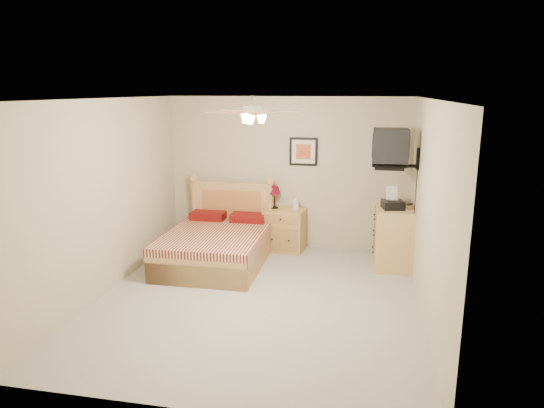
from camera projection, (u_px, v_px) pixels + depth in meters
The scene contains 17 objects.
floor at pixel (258, 299), 6.17m from camera, with size 4.50×4.50×0.00m, color gray.
ceiling at pixel (256, 99), 5.60m from camera, with size 4.00×4.50×0.04m, color white.
wall_back at pixel (287, 173), 8.03m from camera, with size 4.00×0.04×2.50m, color tan.
wall_front at pixel (192, 270), 3.74m from camera, with size 4.00×0.04×2.50m, color tan.
wall_left at pixel (106, 197), 6.26m from camera, with size 0.04×4.50×2.50m, color tan.
wall_right at pixel (428, 212), 5.51m from camera, with size 0.04×4.50×2.50m, color tan.
bed at pixel (215, 226), 7.27m from camera, with size 1.43×1.88×1.22m, color tan, non-canonical shape.
nightstand at pixel (285, 230), 8.01m from camera, with size 0.64×0.48×0.69m, color #A77532.
table_lamp at pixel (275, 197), 7.96m from camera, with size 0.20×0.20×0.38m, color #5F0817, non-canonical shape.
lotion_bottle at pixel (296, 203), 7.83m from camera, with size 0.09×0.09×0.24m, color silver.
framed_picture at pixel (304, 152), 7.88m from camera, with size 0.46×0.04×0.46m, color black.
dresser at pixel (393, 237), 7.24m from camera, with size 0.54×0.77×0.91m, color tan.
fax_machine at pixel (393, 198), 7.01m from camera, with size 0.30×0.32×0.32m, color black, non-canonical shape.
magazine_lower at pixel (395, 202), 7.42m from camera, with size 0.21×0.29×0.03m, color #B6AA91.
magazine_upper at pixel (396, 200), 7.41m from camera, with size 0.22×0.30×0.02m, color gray.
wall_tv at pixel (401, 148), 6.71m from camera, with size 0.56×0.46×0.58m, color black, non-canonical shape.
ceiling_fan at pixel (252, 112), 5.44m from camera, with size 1.14×1.14×0.28m, color silver, non-canonical shape.
Camera 1 is at (1.28, -5.58, 2.61)m, focal length 32.00 mm.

